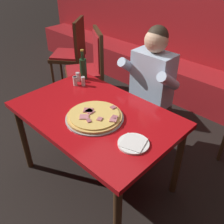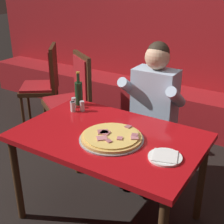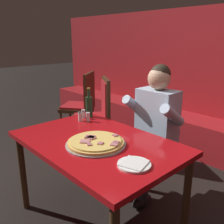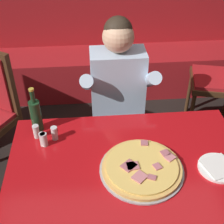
# 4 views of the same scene
# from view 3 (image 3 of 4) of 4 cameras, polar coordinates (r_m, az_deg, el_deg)

# --- Properties ---
(ground_plane) EXTENTS (24.00, 24.00, 0.00)m
(ground_plane) POSITION_cam_3_polar(r_m,az_deg,el_deg) (2.32, -3.21, -23.67)
(ground_plane) COLOR black
(booth_bench) EXTENTS (6.46, 0.48, 0.46)m
(booth_bench) POSITION_cam_3_polar(r_m,az_deg,el_deg) (3.51, 20.90, -5.72)
(booth_bench) COLOR #A3191E
(booth_bench) RESTS_ON ground_plane
(main_dining_table) EXTENTS (1.30, 0.85, 0.75)m
(main_dining_table) POSITION_cam_3_polar(r_m,az_deg,el_deg) (1.96, -3.53, -8.71)
(main_dining_table) COLOR #422816
(main_dining_table) RESTS_ON ground_plane
(pizza) EXTENTS (0.44, 0.44, 0.05)m
(pizza) POSITION_cam_3_polar(r_m,az_deg,el_deg) (1.84, -3.73, -6.96)
(pizza) COLOR #9E9EA3
(pizza) RESTS_ON main_dining_table
(plate_white_paper) EXTENTS (0.21, 0.21, 0.02)m
(plate_white_paper) POSITION_cam_3_polar(r_m,az_deg,el_deg) (1.57, 5.08, -11.81)
(plate_white_paper) COLOR white
(plate_white_paper) RESTS_ON main_dining_table
(beer_bottle) EXTENTS (0.07, 0.07, 0.29)m
(beer_bottle) POSITION_cam_3_polar(r_m,az_deg,el_deg) (2.46, -5.26, 1.39)
(beer_bottle) COLOR #19381E
(beer_bottle) RESTS_ON main_dining_table
(shaker_oregano) EXTENTS (0.04, 0.04, 0.09)m
(shaker_oregano) POSITION_cam_3_polar(r_m,az_deg,el_deg) (2.44, -6.56, -0.54)
(shaker_oregano) COLOR silver
(shaker_oregano) RESTS_ON main_dining_table
(shaker_black_pepper) EXTENTS (0.04, 0.04, 0.09)m
(shaker_black_pepper) POSITION_cam_3_polar(r_m,az_deg,el_deg) (2.35, -5.49, -1.22)
(shaker_black_pepper) COLOR silver
(shaker_black_pepper) RESTS_ON main_dining_table
(shaker_parmesan) EXTENTS (0.04, 0.04, 0.09)m
(shaker_parmesan) POSITION_cam_3_polar(r_m,az_deg,el_deg) (2.36, -7.27, -1.17)
(shaker_parmesan) COLOR silver
(shaker_parmesan) RESTS_ON main_dining_table
(shaker_red_pepper_flakes) EXTENTS (0.04, 0.04, 0.09)m
(shaker_red_pepper_flakes) POSITION_cam_3_polar(r_m,az_deg,el_deg) (2.37, -7.33, -1.11)
(shaker_red_pepper_flakes) COLOR silver
(shaker_red_pepper_flakes) RESTS_ON main_dining_table
(diner_seated_blue_shirt) EXTENTS (0.53, 0.53, 1.27)m
(diner_seated_blue_shirt) POSITION_cam_3_polar(r_m,az_deg,el_deg) (2.37, 8.93, -3.19)
(diner_seated_blue_shirt) COLOR black
(diner_seated_blue_shirt) RESTS_ON ground_plane
(dining_chair_by_booth) EXTENTS (0.61, 0.61, 1.02)m
(dining_chair_by_booth) POSITION_cam_3_polar(r_m,az_deg,el_deg) (3.17, -3.44, -0.05)
(dining_chair_by_booth) COLOR #422816
(dining_chair_by_booth) RESTS_ON ground_plane
(dining_chair_far_right) EXTENTS (0.61, 0.61, 1.02)m
(dining_chair_far_right) POSITION_cam_3_polar(r_m,az_deg,el_deg) (3.74, -6.83, 2.41)
(dining_chair_far_right) COLOR #422816
(dining_chair_far_right) RESTS_ON ground_plane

